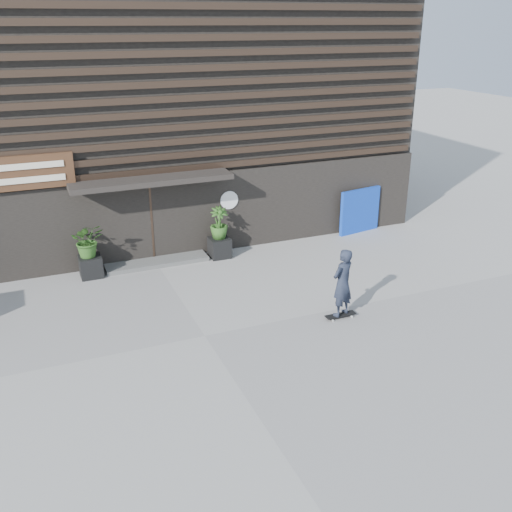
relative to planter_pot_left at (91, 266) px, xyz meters
name	(u,v)px	position (x,y,z in m)	size (l,w,h in m)	color
ground	(205,336)	(1.90, -4.40, -0.30)	(80.00, 80.00, 0.00)	gray
entrance_step	(157,262)	(1.90, 0.20, -0.24)	(3.00, 0.80, 0.12)	#4F4F4C
planter_pot_left	(91,266)	(0.00, 0.00, 0.00)	(0.60, 0.60, 0.60)	black
bamboo_left	(88,240)	(0.00, 0.00, 0.78)	(0.86, 0.75, 0.96)	#2D591E
planter_pot_right	(220,247)	(3.80, 0.00, 0.00)	(0.60, 0.60, 0.60)	black
bamboo_right	(219,223)	(3.80, 0.00, 0.78)	(0.54, 0.54, 0.96)	#2D591E
blue_tarp	(360,211)	(8.88, 0.30, 0.45)	(1.60, 0.12, 1.50)	#0D36B4
building	(113,103)	(1.90, 5.56, 3.69)	(18.00, 11.00, 8.00)	black
skateboarder	(342,283)	(5.19, -4.83, 0.63)	(0.78, 0.60, 1.78)	black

